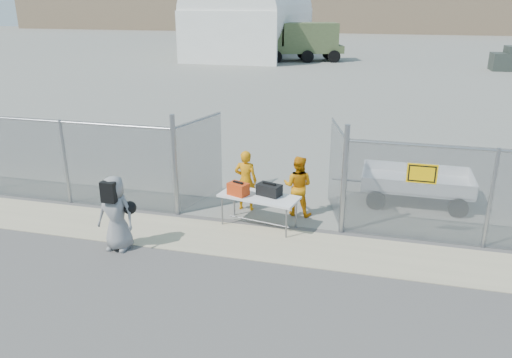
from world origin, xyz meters
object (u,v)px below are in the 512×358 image
(folding_table, at_px, (259,211))
(security_worker_left, at_px, (246,181))
(utility_trailer, at_px, (416,186))
(security_worker_right, at_px, (298,186))
(visitor, at_px, (116,213))

(folding_table, relative_size, security_worker_left, 1.17)
(folding_table, distance_m, utility_trailer, 4.36)
(security_worker_left, bearing_deg, utility_trailer, -160.75)
(folding_table, height_order, security_worker_right, security_worker_right)
(security_worker_right, distance_m, utility_trailer, 3.26)
(visitor, bearing_deg, security_worker_left, 53.08)
(visitor, bearing_deg, utility_trailer, 35.19)
(security_worker_right, distance_m, visitor, 4.31)
(security_worker_left, distance_m, security_worker_right, 1.30)
(folding_table, height_order, visitor, visitor)
(security_worker_right, height_order, visitor, visitor)
(folding_table, distance_m, security_worker_left, 1.12)
(security_worker_left, distance_m, visitor, 3.38)
(security_worker_left, distance_m, utility_trailer, 4.45)
(visitor, bearing_deg, folding_table, 35.00)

